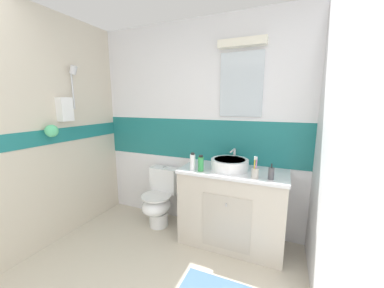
# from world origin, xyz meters

# --- Properties ---
(wall_back_tiled) EXTENTS (3.20, 0.20, 2.50)m
(wall_back_tiled) POSITION_xyz_m (0.01, 2.45, 1.26)
(wall_back_tiled) COLOR white
(wall_back_tiled) RESTS_ON ground_plane
(wall_left_shower_alcove) EXTENTS (0.25, 3.48, 2.50)m
(wall_left_shower_alcove) POSITION_xyz_m (-1.35, 1.20, 1.25)
(wall_left_shower_alcove) COLOR beige
(wall_left_shower_alcove) RESTS_ON ground_plane
(wall_right_plain) EXTENTS (0.10, 3.48, 2.50)m
(wall_right_plain) POSITION_xyz_m (1.35, 1.20, 1.25)
(wall_right_plain) COLOR white
(wall_right_plain) RESTS_ON ground_plane
(vanity_cabinet) EXTENTS (1.11, 0.54, 0.85)m
(vanity_cabinet) POSITION_xyz_m (0.53, 2.14, 0.43)
(vanity_cabinet) COLOR beige
(vanity_cabinet) RESTS_ON ground_plane
(sink_basin) EXTENTS (0.40, 0.44, 0.19)m
(sink_basin) POSITION_xyz_m (0.49, 2.14, 0.91)
(sink_basin) COLOR white
(sink_basin) RESTS_ON vanity_cabinet
(toilet) EXTENTS (0.37, 0.50, 0.74)m
(toilet) POSITION_xyz_m (-0.40, 2.15, 0.35)
(toilet) COLOR white
(toilet) RESTS_ON ground_plane
(toothbrush_cup) EXTENTS (0.07, 0.07, 0.21)m
(toothbrush_cup) POSITION_xyz_m (0.78, 1.96, 0.91)
(toothbrush_cup) COLOR #B2ADA3
(toothbrush_cup) RESTS_ON vanity_cabinet
(soap_dispenser) EXTENTS (0.05, 0.05, 0.15)m
(soap_dispenser) POSITION_xyz_m (0.92, 1.98, 0.91)
(soap_dispenser) COLOR #4C4C51
(soap_dispenser) RESTS_ON vanity_cabinet
(shampoo_bottle_tall) EXTENTS (0.06, 0.06, 0.19)m
(shampoo_bottle_tall) POSITION_xyz_m (0.14, 1.96, 0.94)
(shampoo_bottle_tall) COLOR white
(shampoo_bottle_tall) RESTS_ON vanity_cabinet
(mouthwash_bottle) EXTENTS (0.06, 0.06, 0.17)m
(mouthwash_bottle) POSITION_xyz_m (0.23, 1.97, 0.93)
(mouthwash_bottle) COLOR green
(mouthwash_bottle) RESTS_ON vanity_cabinet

